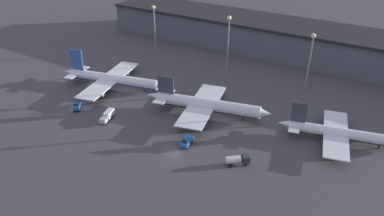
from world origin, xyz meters
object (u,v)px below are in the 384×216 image
at_px(airplane_1, 206,105).
at_px(service_vehicle_3, 77,106).
at_px(service_vehicle_1, 237,160).
at_px(airplane_2, 340,133).
at_px(service_vehicle_0, 108,115).
at_px(airplane_0, 112,79).
at_px(service_vehicle_2, 187,142).

distance_m(airplane_1, service_vehicle_3, 45.26).
distance_m(airplane_1, service_vehicle_1, 29.10).
distance_m(airplane_2, service_vehicle_0, 73.51).
height_order(airplane_0, service_vehicle_1, airplane_0).
height_order(airplane_1, service_vehicle_1, airplane_1).
height_order(service_vehicle_1, service_vehicle_2, service_vehicle_1).
bearing_deg(airplane_0, airplane_2, -8.93).
xyz_separation_m(airplane_0, service_vehicle_3, (2.11, -20.37, -1.97)).
height_order(airplane_0, airplane_1, airplane_0).
xyz_separation_m(airplane_1, service_vehicle_2, (4.56, -19.06, -2.41)).
xyz_separation_m(airplane_2, service_vehicle_2, (-37.68, -26.27, -1.68)).
bearing_deg(service_vehicle_3, airplane_2, 67.20).
bearing_deg(airplane_1, service_vehicle_3, -166.50).
height_order(airplane_0, service_vehicle_3, airplane_0).
relative_size(airplane_1, service_vehicle_0, 5.56).
xyz_separation_m(airplane_1, service_vehicle_3, (-39.99, -21.07, -2.32)).
height_order(service_vehicle_0, service_vehicle_1, service_vehicle_1).
height_order(airplane_0, service_vehicle_0, airplane_0).
bearing_deg(service_vehicle_3, airplane_1, 76.01).
distance_m(service_vehicle_0, service_vehicle_2, 30.38).
relative_size(airplane_2, service_vehicle_0, 4.75).
relative_size(service_vehicle_0, service_vehicle_2, 1.33).
relative_size(airplane_0, airplane_2, 1.18).
bearing_deg(service_vehicle_0, airplane_2, 93.83).
distance_m(airplane_0, airplane_2, 84.71).
distance_m(airplane_1, airplane_2, 42.86).
relative_size(airplane_0, airplane_1, 1.01).
bearing_deg(service_vehicle_3, service_vehicle_1, 49.71).
bearing_deg(service_vehicle_1, service_vehicle_0, 139.70).
height_order(airplane_1, service_vehicle_2, airplane_1).
bearing_deg(service_vehicle_0, service_vehicle_1, 72.98).
height_order(service_vehicle_0, service_vehicle_3, service_vehicle_3).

